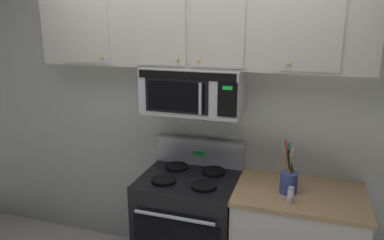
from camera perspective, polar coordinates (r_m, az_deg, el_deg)
The scene contains 6 objects.
back_wall at distance 3.10m, azimuth 1.70°, elevation 1.42°, with size 5.20×0.10×2.70m, color silver.
stove_range at distance 3.12m, azimuth -0.39°, elevation -16.14°, with size 0.76×0.69×1.12m.
over_range_microwave at distance 2.81m, azimuth 0.31°, elevation 4.68°, with size 0.76×0.43×0.35m.
upper_cabinets at distance 2.79m, azimuth 0.53°, elevation 13.90°, with size 2.50×0.36×0.55m.
utensil_crock_blue at distance 2.72m, azimuth 14.88°, elevation -8.91°, with size 0.12×0.12×0.39m.
salt_shaker at distance 2.60m, azimuth 15.17°, elevation -11.28°, with size 0.05×0.05×0.11m.
Camera 1 is at (0.83, -2.09, 2.11)m, focal length 34.11 mm.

